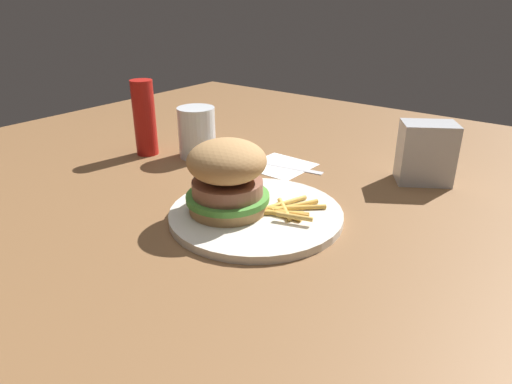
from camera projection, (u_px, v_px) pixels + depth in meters
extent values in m
plane|color=brown|center=(249.00, 225.00, 0.66)|extent=(1.60, 1.60, 0.00)
cylinder|color=silver|center=(256.00, 214.00, 0.68)|extent=(0.26, 0.26, 0.01)
cylinder|color=tan|center=(228.00, 205.00, 0.68)|extent=(0.11, 0.11, 0.02)
cylinder|color=#4C9338|center=(228.00, 197.00, 0.67)|extent=(0.12, 0.12, 0.01)
cylinder|color=#8E5B47|center=(228.00, 187.00, 0.66)|extent=(0.10, 0.10, 0.02)
ellipsoid|color=tan|center=(227.00, 161.00, 0.65)|extent=(0.11, 0.11, 0.06)
cylinder|color=gold|center=(282.00, 215.00, 0.65)|extent=(0.06, 0.02, 0.01)
cylinder|color=gold|center=(295.00, 206.00, 0.68)|extent=(0.04, 0.07, 0.01)
cylinder|color=#E5B251|center=(284.00, 209.00, 0.67)|extent=(0.05, 0.05, 0.01)
cylinder|color=gold|center=(290.00, 214.00, 0.66)|extent=(0.05, 0.03, 0.01)
cylinder|color=gold|center=(281.00, 213.00, 0.66)|extent=(0.06, 0.04, 0.01)
cylinder|color=gold|center=(288.00, 213.00, 0.66)|extent=(0.06, 0.02, 0.01)
cylinder|color=#E5B251|center=(283.00, 204.00, 0.69)|extent=(0.04, 0.08, 0.01)
cylinder|color=#E5B251|center=(295.00, 217.00, 0.64)|extent=(0.05, 0.02, 0.01)
cylinder|color=gold|center=(299.00, 208.00, 0.68)|extent=(0.07, 0.06, 0.01)
cube|color=white|center=(280.00, 166.00, 0.88)|extent=(0.11, 0.11, 0.00)
cube|color=silver|center=(295.00, 167.00, 0.86)|extent=(0.11, 0.03, 0.00)
cube|color=silver|center=(261.00, 161.00, 0.89)|extent=(0.04, 0.03, 0.00)
cylinder|color=silver|center=(249.00, 157.00, 0.91)|extent=(0.03, 0.01, 0.00)
cylinder|color=silver|center=(247.00, 158.00, 0.91)|extent=(0.03, 0.01, 0.00)
cylinder|color=silver|center=(245.00, 160.00, 0.90)|extent=(0.03, 0.01, 0.00)
cylinder|color=silver|center=(197.00, 132.00, 0.91)|extent=(0.07, 0.07, 0.10)
cylinder|color=black|center=(197.00, 140.00, 0.92)|extent=(0.07, 0.07, 0.07)
cube|color=#B7BABF|center=(426.00, 153.00, 0.79)|extent=(0.11, 0.10, 0.11)
cylinder|color=#B21914|center=(145.00, 118.00, 0.92)|extent=(0.04, 0.04, 0.15)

